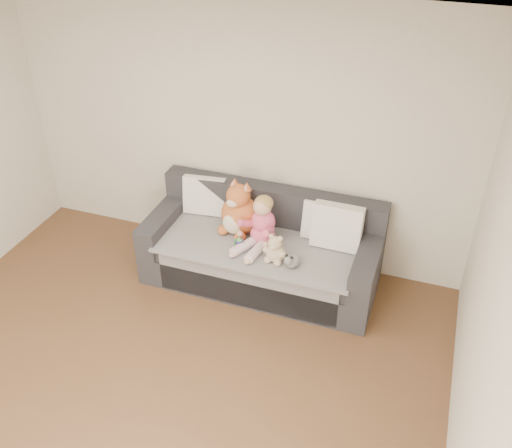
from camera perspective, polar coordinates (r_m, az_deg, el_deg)
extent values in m
plane|color=brown|center=(4.52, -13.57, -19.87)|extent=(5.00, 5.00, 0.00)
plane|color=white|center=(2.92, -20.43, 12.27)|extent=(5.00, 5.00, 0.00)
plane|color=beige|center=(5.43, -1.81, 9.14)|extent=(4.50, 0.00, 4.50)
plane|color=beige|center=(3.13, 22.03, -16.20)|extent=(0.00, 5.00, 5.00)
cube|color=#2D2D33|center=(5.53, 0.52, -4.34)|extent=(2.20, 0.90, 0.30)
cube|color=#2D2D33|center=(5.37, 0.42, -2.64)|extent=(1.90, 0.80, 0.15)
cube|color=#2D2D33|center=(5.51, 1.72, 1.88)|extent=(2.20, 0.20, 0.40)
cube|color=#2D2D33|center=(5.69, -9.04, 0.15)|extent=(0.20, 0.90, 0.30)
cube|color=#2D2D33|center=(5.18, 11.08, -3.92)|extent=(0.20, 0.90, 0.30)
cube|color=#99999C|center=(5.31, 0.36, -2.01)|extent=(1.85, 0.88, 0.02)
cube|color=#99999C|center=(5.16, -1.07, -6.54)|extent=(1.70, 0.02, 0.41)
cube|color=white|center=(5.67, -5.12, 2.92)|extent=(0.44, 0.24, 0.40)
cube|color=white|center=(5.30, 6.91, 0.29)|extent=(0.42, 0.20, 0.39)
cube|color=white|center=(5.20, 8.11, -0.26)|extent=(0.46, 0.21, 0.43)
ellipsoid|color=#DF4E6F|center=(5.26, 0.65, -1.00)|extent=(0.23, 0.19, 0.19)
ellipsoid|color=#DF4E6F|center=(5.19, 0.73, 0.26)|extent=(0.22, 0.19, 0.25)
ellipsoid|color=#DBAA8C|center=(5.09, 0.64, 1.74)|extent=(0.17, 0.17, 0.17)
ellipsoid|color=tan|center=(5.09, 0.79, 2.12)|extent=(0.17, 0.17, 0.14)
cylinder|color=#DF4E6F|center=(5.21, -0.77, 0.06)|extent=(0.18, 0.22, 0.15)
cylinder|color=#DF4E6F|center=(5.10, 1.26, -0.75)|extent=(0.07, 0.23, 0.15)
ellipsoid|color=#DBAA8C|center=(5.21, -1.63, -0.97)|extent=(0.06, 0.06, 0.06)
ellipsoid|color=#DBAA8C|center=(5.07, 0.99, -2.06)|extent=(0.06, 0.06, 0.06)
cylinder|color=#E5B2C6|center=(5.19, -1.22, -2.25)|extent=(0.20, 0.30, 0.10)
cylinder|color=#E5B2C6|center=(5.13, -0.02, -2.76)|extent=(0.13, 0.30, 0.10)
ellipsoid|color=#DBAA8C|center=(5.11, -2.34, -3.02)|extent=(0.06, 0.09, 0.05)
ellipsoid|color=#DBAA8C|center=(5.03, -0.82, -3.68)|extent=(0.06, 0.09, 0.05)
ellipsoid|color=#BF582A|center=(5.38, -1.55, 0.90)|extent=(0.37, 0.32, 0.39)
ellipsoid|color=beige|center=(5.31, -2.36, 0.01)|extent=(0.20, 0.09, 0.22)
ellipsoid|color=#BF582A|center=(5.24, -1.78, 2.83)|extent=(0.23, 0.23, 0.23)
ellipsoid|color=beige|center=(5.19, -2.42, 2.08)|extent=(0.11, 0.07, 0.08)
cone|color=#BF582A|center=(5.25, -2.16, 4.25)|extent=(0.11, 0.11, 0.08)
cone|color=pink|center=(5.24, -2.25, 4.13)|extent=(0.07, 0.07, 0.05)
cone|color=#BF582A|center=(5.18, -0.93, 3.82)|extent=(0.11, 0.11, 0.08)
cone|color=pink|center=(5.17, -1.02, 3.70)|extent=(0.07, 0.07, 0.05)
ellipsoid|color=#BF582A|center=(5.40, -3.30, -0.58)|extent=(0.11, 0.13, 0.09)
ellipsoid|color=#BF582A|center=(5.31, -1.60, -1.27)|extent=(0.11, 0.13, 0.09)
cylinder|color=#BF582A|center=(5.40, 0.30, -0.59)|extent=(0.13, 0.26, 0.09)
ellipsoid|color=#D0B190|center=(5.04, 1.94, -2.93)|extent=(0.18, 0.15, 0.18)
ellipsoid|color=#D0B190|center=(4.96, 1.92, -1.91)|extent=(0.12, 0.12, 0.12)
ellipsoid|color=#D0B190|center=(4.95, 1.53, -1.21)|extent=(0.05, 0.05, 0.05)
ellipsoid|color=#D0B190|center=(4.92, 2.43, -1.47)|extent=(0.05, 0.05, 0.05)
ellipsoid|color=beige|center=(4.93, 1.67, -2.33)|extent=(0.05, 0.05, 0.05)
ellipsoid|color=#D0B190|center=(5.04, 1.02, -2.57)|extent=(0.06, 0.06, 0.06)
ellipsoid|color=#D0B190|center=(4.98, 2.68, -3.07)|extent=(0.06, 0.06, 0.06)
ellipsoid|color=#D0B190|center=(5.05, 1.17, -3.59)|extent=(0.07, 0.07, 0.07)
ellipsoid|color=#D0B190|center=(5.02, 2.16, -3.90)|extent=(0.07, 0.07, 0.07)
ellipsoid|color=white|center=(5.00, 3.66, -3.69)|extent=(0.13, 0.16, 0.11)
ellipsoid|color=white|center=(4.92, 3.25, -3.69)|extent=(0.08, 0.08, 0.08)
ellipsoid|color=black|center=(4.92, 3.08, -3.18)|extent=(0.03, 0.03, 0.03)
ellipsoid|color=black|center=(4.90, 3.60, -3.37)|extent=(0.03, 0.03, 0.03)
cylinder|color=#3C3186|center=(5.20, -1.66, -2.03)|extent=(0.08, 0.08, 0.09)
cone|color=green|center=(5.17, -1.67, -1.49)|extent=(0.08, 0.08, 0.04)
cylinder|color=green|center=(5.22, -2.11, -1.81)|extent=(0.02, 0.02, 0.07)
cylinder|color=green|center=(5.18, -1.20, -2.15)|extent=(0.02, 0.02, 0.07)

